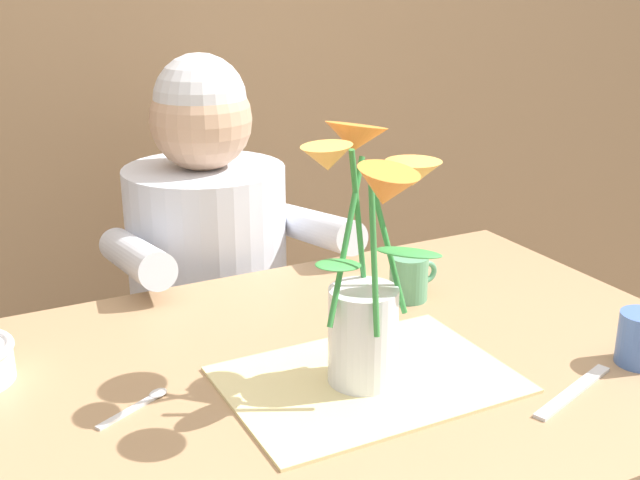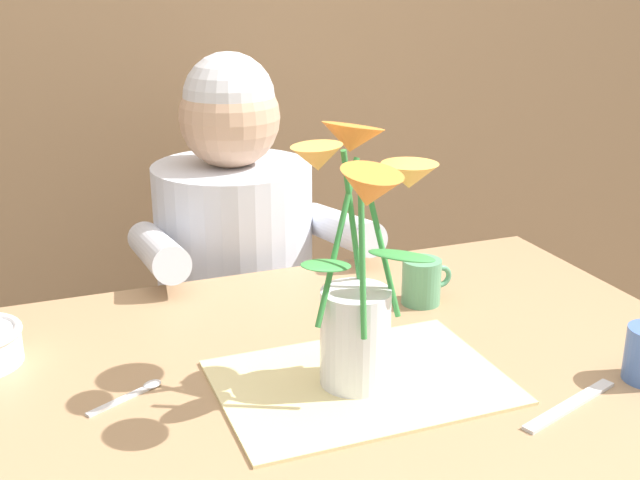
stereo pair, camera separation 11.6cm
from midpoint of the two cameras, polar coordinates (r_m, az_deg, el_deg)
The scene contains 8 objects.
dining_table at distance 1.24m, azimuth 3.47°, elevation -13.00°, with size 1.20×0.80×0.74m.
seated_person at distance 1.79m, azimuth -4.11°, elevation -5.19°, with size 0.45×0.47×1.14m.
striped_placemat at distance 1.14m, azimuth 5.89°, elevation -10.17°, with size 0.40×0.28×0.01m, color beige.
flower_vase at distance 1.07m, azimuth 5.93°, elevation -2.34°, with size 0.24×0.25×0.37m.
dinner_knife at distance 1.15m, azimuth 20.34°, elevation -11.13°, with size 0.19×0.02×0.01m, color silver.
tea_cup at distance 1.40m, azimuth 9.72°, elevation -2.99°, with size 0.09×0.07×0.08m.
spoon_1 at distance 1.13m, azimuth -10.13°, elevation -10.76°, with size 0.11×0.07×0.01m.
spoon_2 at distance 1.55m, azimuth 9.81°, elevation -2.21°, with size 0.03×0.12×0.01m.
Camera 2 is at (-0.39, -0.97, 1.30)m, focal length 44.60 mm.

